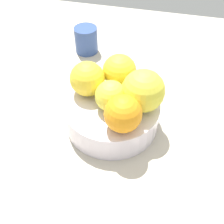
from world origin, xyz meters
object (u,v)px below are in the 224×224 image
Objects in this scene: orange_in_bowl_2 at (108,96)px; orange_in_bowl_3 at (123,114)px; fruit_bowl at (112,114)px; orange_in_bowl_1 at (119,71)px; orange_in_bowl_0 at (143,91)px; orange_in_bowl_4 at (87,79)px; ceramic_cup at (86,40)px.

orange_in_bowl_3 is at bearing -49.62° from orange_in_bowl_2.
fruit_bowl is 2.80× the size of orange_in_bowl_3.
orange_in_bowl_2 is at bearing 130.38° from orange_in_bowl_3.
orange_in_bowl_1 reaches higher than orange_in_bowl_2.
orange_in_bowl_2 is at bearing -164.95° from orange_in_bowl_0.
orange_in_bowl_4 is at bearing -143.90° from orange_in_bowl_1.
fruit_bowl is at bearing -173.26° from orange_in_bowl_0.
orange_in_bowl_4 is (-5.72, -4.17, 0.03)cm from orange_in_bowl_1.
orange_in_bowl_1 is at bearing 105.67° from orange_in_bowl_3.
ceramic_cup is at bearing 125.71° from orange_in_bowl_1.
orange_in_bowl_1 is 0.98× the size of ceramic_cup.
orange_in_bowl_0 is at bearing -8.06° from orange_in_bowl_4.
orange_in_bowl_0 reaches higher than orange_in_bowl_2.
orange_in_bowl_3 is (3.82, -4.49, 0.41)cm from orange_in_bowl_2.
orange_in_bowl_4 is at bearing 139.16° from orange_in_bowl_3.
orange_in_bowl_1 is (-5.96, 5.83, -0.65)cm from orange_in_bowl_0.
fruit_bowl is at bearing -89.90° from orange_in_bowl_1.
ceramic_cup is at bearing 108.89° from orange_in_bowl_4.
orange_in_bowl_2 is at bearing -114.02° from fruit_bowl.
orange_in_bowl_4 is (-5.28, 3.38, 0.50)cm from orange_in_bowl_2.
fruit_bowl is 9.09cm from orange_in_bowl_4.
ceramic_cup is (-7.93, 23.16, -5.80)cm from orange_in_bowl_4.
orange_in_bowl_2 is (-6.40, -1.72, -1.11)cm from orange_in_bowl_0.
orange_in_bowl_0 reaches higher than orange_in_bowl_4.
orange_in_bowl_0 is 8.36cm from orange_in_bowl_1.
orange_in_bowl_0 is 6.72cm from orange_in_bowl_2.
orange_in_bowl_1 is at bearing 36.10° from orange_in_bowl_4.
orange_in_bowl_3 is at bearing -40.84° from orange_in_bowl_4.
orange_in_bowl_0 is at bearing 6.74° from fruit_bowl.
ceramic_cup is (-17.03, 31.03, -5.71)cm from orange_in_bowl_3.
ceramic_cup is (-13.21, 26.54, -5.30)cm from orange_in_bowl_2.
ceramic_cup is at bearing 128.32° from orange_in_bowl_0.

